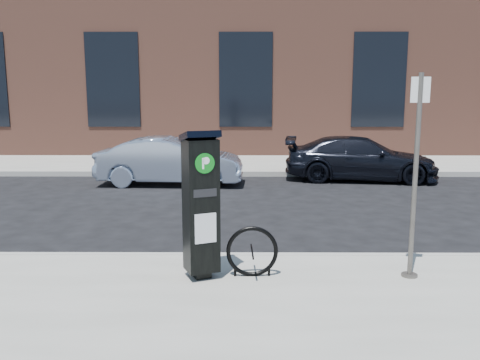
{
  "coord_description": "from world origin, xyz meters",
  "views": [
    {
      "loc": [
        -0.11,
        -7.4,
        2.58
      ],
      "look_at": [
        -0.15,
        0.5,
        1.2
      ],
      "focal_mm": 38.0,
      "sensor_mm": 36.0,
      "label": 1
    }
  ],
  "objects_px": {
    "parking_kiosk": "(201,203)",
    "car_dark": "(360,158)",
    "sign_pole": "(415,179)",
    "bike_rack": "(252,252)",
    "car_silver": "(170,161)"
  },
  "relations": [
    {
      "from": "bike_rack",
      "to": "parking_kiosk",
      "type": "bearing_deg",
      "value": -177.83
    },
    {
      "from": "car_dark",
      "to": "parking_kiosk",
      "type": "bearing_deg",
      "value": 161.6
    },
    {
      "from": "car_dark",
      "to": "car_silver",
      "type": "bearing_deg",
      "value": 105.06
    },
    {
      "from": "bike_rack",
      "to": "car_silver",
      "type": "height_order",
      "value": "car_silver"
    },
    {
      "from": "parking_kiosk",
      "to": "car_dark",
      "type": "xyz_separation_m",
      "value": [
        4.0,
        8.39,
        -0.51
      ]
    },
    {
      "from": "parking_kiosk",
      "to": "sign_pole",
      "type": "height_order",
      "value": "sign_pole"
    },
    {
      "from": "parking_kiosk",
      "to": "bike_rack",
      "type": "distance_m",
      "value": 0.94
    },
    {
      "from": "car_dark",
      "to": "sign_pole",
      "type": "bearing_deg",
      "value": 178.67
    },
    {
      "from": "parking_kiosk",
      "to": "sign_pole",
      "type": "xyz_separation_m",
      "value": [
        2.76,
        0.05,
        0.32
      ]
    },
    {
      "from": "sign_pole",
      "to": "car_dark",
      "type": "xyz_separation_m",
      "value": [
        1.23,
        8.35,
        -0.83
      ]
    },
    {
      "from": "parking_kiosk",
      "to": "car_dark",
      "type": "bearing_deg",
      "value": 41.79
    },
    {
      "from": "car_silver",
      "to": "car_dark",
      "type": "xyz_separation_m",
      "value": [
        5.48,
        0.77,
        -0.02
      ]
    },
    {
      "from": "parking_kiosk",
      "to": "sign_pole",
      "type": "bearing_deg",
      "value": -21.78
    },
    {
      "from": "bike_rack",
      "to": "sign_pole",
      "type": "bearing_deg",
      "value": -1.76
    },
    {
      "from": "car_silver",
      "to": "car_dark",
      "type": "relative_size",
      "value": 0.91
    }
  ]
}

